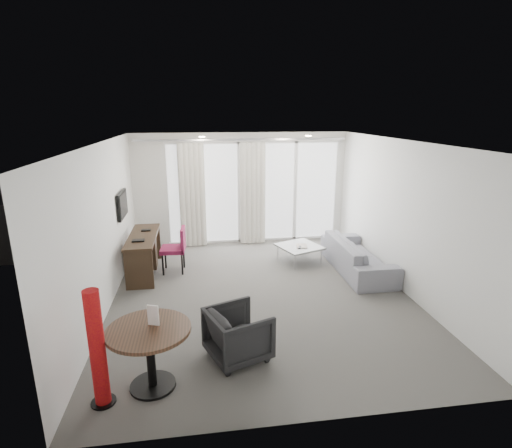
{
  "coord_description": "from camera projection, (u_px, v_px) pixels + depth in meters",
  "views": [
    {
      "loc": [
        -1.0,
        -6.26,
        3.06
      ],
      "look_at": [
        0.0,
        0.6,
        1.1
      ],
      "focal_mm": 28.0,
      "sensor_mm": 36.0,
      "label": 1
    }
  ],
  "objects": [
    {
      "name": "floor",
      "position": [
        261.0,
        294.0,
        6.93
      ],
      "size": [
        5.0,
        6.0,
        0.0
      ],
      "primitive_type": "cube",
      "color": "#52504B",
      "rests_on": "ground"
    },
    {
      "name": "ceiling",
      "position": [
        262.0,
        142.0,
        6.22
      ],
      "size": [
        5.0,
        6.0,
        0.0
      ],
      "primitive_type": "cube",
      "color": "white",
      "rests_on": "ground"
    },
    {
      "name": "wall_left",
      "position": [
        103.0,
        228.0,
        6.23
      ],
      "size": [
        0.0,
        6.0,
        2.6
      ],
      "primitive_type": "cube",
      "color": "silver",
      "rests_on": "ground"
    },
    {
      "name": "wall_right",
      "position": [
        403.0,
        217.0,
        6.92
      ],
      "size": [
        0.0,
        6.0,
        2.6
      ],
      "primitive_type": "cube",
      "color": "silver",
      "rests_on": "ground"
    },
    {
      "name": "wall_front",
      "position": [
        312.0,
        307.0,
        3.72
      ],
      "size": [
        5.0,
        0.0,
        2.6
      ],
      "primitive_type": "cube",
      "color": "silver",
      "rests_on": "ground"
    },
    {
      "name": "window_panel",
      "position": [
        254.0,
        192.0,
        9.49
      ],
      "size": [
        4.0,
        0.02,
        2.38
      ],
      "primitive_type": null,
      "color": "white",
      "rests_on": "ground"
    },
    {
      "name": "window_frame",
      "position": [
        254.0,
        193.0,
        9.47
      ],
      "size": [
        4.1,
        0.06,
        2.44
      ],
      "primitive_type": null,
      "color": "white",
      "rests_on": "ground"
    },
    {
      "name": "curtain_left",
      "position": [
        192.0,
        196.0,
        9.13
      ],
      "size": [
        0.6,
        0.2,
        2.38
      ],
      "primitive_type": null,
      "color": "beige",
      "rests_on": "ground"
    },
    {
      "name": "curtain_right",
      "position": [
        253.0,
        194.0,
        9.32
      ],
      "size": [
        0.6,
        0.2,
        2.38
      ],
      "primitive_type": null,
      "color": "beige",
      "rests_on": "ground"
    },
    {
      "name": "curtain_track",
      "position": [
        242.0,
        140.0,
        8.95
      ],
      "size": [
        4.8,
        0.04,
        0.04
      ],
      "primitive_type": null,
      "color": "#B2B2B7",
      "rests_on": "ceiling"
    },
    {
      "name": "downlight_a",
      "position": [
        202.0,
        137.0,
        7.62
      ],
      "size": [
        0.12,
        0.12,
        0.02
      ],
      "primitive_type": "cylinder",
      "color": "#FFE0B2",
      "rests_on": "ceiling"
    },
    {
      "name": "downlight_b",
      "position": [
        308.0,
        136.0,
        7.91
      ],
      "size": [
        0.12,
        0.12,
        0.02
      ],
      "primitive_type": "cylinder",
      "color": "#FFE0B2",
      "rests_on": "ceiling"
    },
    {
      "name": "desk",
      "position": [
        144.0,
        254.0,
        7.75
      ],
      "size": [
        0.51,
        1.64,
        0.77
      ],
      "primitive_type": null,
      "color": "black",
      "rests_on": "floor"
    },
    {
      "name": "tv",
      "position": [
        122.0,
        204.0,
        7.6
      ],
      "size": [
        0.05,
        0.8,
        0.5
      ],
      "primitive_type": null,
      "color": "black",
      "rests_on": "wall_left"
    },
    {
      "name": "desk_chair",
      "position": [
        173.0,
        250.0,
        7.8
      ],
      "size": [
        0.52,
        0.49,
        0.9
      ],
      "primitive_type": null,
      "rotation": [
        0.0,
        0.0,
        -0.06
      ],
      "color": "maroon",
      "rests_on": "floor"
    },
    {
      "name": "round_table",
      "position": [
        151.0,
        358.0,
        4.51
      ],
      "size": [
        1.06,
        1.06,
        0.75
      ],
      "primitive_type": null,
      "rotation": [
        0.0,
        0.0,
        0.15
      ],
      "color": "#3E2719",
      "rests_on": "floor"
    },
    {
      "name": "menu_card",
      "position": [
        154.0,
        327.0,
        4.49
      ],
      "size": [
        0.13,
        0.07,
        0.24
      ],
      "primitive_type": null,
      "rotation": [
        0.0,
        0.0,
        -0.36
      ],
      "color": "white",
      "rests_on": "round_table"
    },
    {
      "name": "red_lamp",
      "position": [
        97.0,
        349.0,
        4.17
      ],
      "size": [
        0.35,
        0.35,
        1.33
      ],
      "primitive_type": "cylinder",
      "rotation": [
        0.0,
        0.0,
        -0.4
      ],
      "color": "#A40F10",
      "rests_on": "floor"
    },
    {
      "name": "tub_armchair",
      "position": [
        238.0,
        334.0,
        5.07
      ],
      "size": [
        0.93,
        0.92,
        0.66
      ],
      "primitive_type": "imported",
      "rotation": [
        0.0,
        0.0,
        1.94
      ],
      "color": "black",
      "rests_on": "floor"
    },
    {
      "name": "coffee_table",
      "position": [
        299.0,
        254.0,
        8.38
      ],
      "size": [
        1.02,
        1.02,
        0.36
      ],
      "primitive_type": null,
      "rotation": [
        0.0,
        0.0,
        0.37
      ],
      "color": "gray",
      "rests_on": "floor"
    },
    {
      "name": "remote",
      "position": [
        300.0,
        248.0,
        8.2
      ],
      "size": [
        0.1,
        0.16,
        0.02
      ],
      "primitive_type": null,
      "rotation": [
        0.0,
        0.0,
        -0.36
      ],
      "color": "black",
      "rests_on": "coffee_table"
    },
    {
      "name": "magazine",
      "position": [
        302.0,
        246.0,
        8.29
      ],
      "size": [
        0.28,
        0.33,
        0.02
      ],
      "primitive_type": null,
      "rotation": [
        0.0,
        0.0,
        -0.21
      ],
      "color": "gray",
      "rests_on": "coffee_table"
    },
    {
      "name": "sofa",
      "position": [
        357.0,
        255.0,
        7.9
      ],
      "size": [
        0.84,
        2.14,
        0.63
      ],
      "primitive_type": "imported",
      "rotation": [
        0.0,
        0.0,
        1.57
      ],
      "color": "gray",
      "rests_on": "floor"
    },
    {
      "name": "terrace_slab",
      "position": [
        247.0,
        226.0,
        11.27
      ],
      "size": [
        5.6,
        3.0,
        0.12
      ],
      "primitive_type": "cube",
      "color": "#4D4D50",
      "rests_on": "ground"
    },
    {
      "name": "rattan_chair_a",
      "position": [
        275.0,
        214.0,
        10.83
      ],
      "size": [
        0.59,
        0.59,
        0.72
      ],
      "primitive_type": null,
      "rotation": [
        0.0,
        0.0,
        -0.22
      ],
      "color": "brown",
      "rests_on": "terrace_slab"
    },
    {
      "name": "rattan_chair_b",
      "position": [
        313.0,
        206.0,
        11.65
      ],
      "size": [
        0.62,
        0.62,
        0.81
      ],
      "primitive_type": null,
      "rotation": [
        0.0,
        0.0,
        0.11
      ],
      "color": "brown",
      "rests_on": "terrace_slab"
    },
    {
      "name": "rattan_table",
      "position": [
        296.0,
        220.0,
        10.57
      ],
      "size": [
        0.6,
        0.6,
        0.55
      ],
      "primitive_type": null,
      "rotation": [
        0.0,
        0.0,
        0.1
      ],
      "color": "brown",
      "rests_on": "terrace_slab"
    },
    {
      "name": "balustrade",
      "position": [
        241.0,
        196.0,
        12.5
      ],
      "size": [
        5.5,
        0.06,
        1.05
      ],
      "primitive_type": null,
      "color": "#B2B2B7",
      "rests_on": "terrace_slab"
    }
  ]
}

